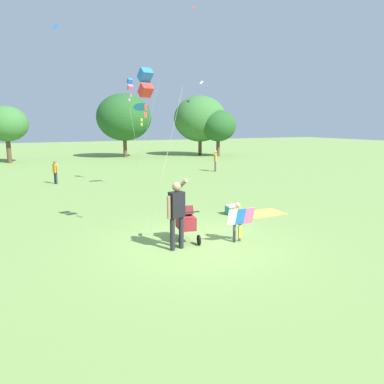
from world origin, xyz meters
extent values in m
plane|color=#75994C|center=(0.00, 0.00, 0.00)|extent=(120.00, 120.00, 0.00)
cylinder|color=brown|center=(-4.92, 25.29, 0.94)|extent=(0.36, 0.36, 1.88)
ellipsoid|color=#387033|center=(-4.92, 25.29, 3.24)|extent=(3.41, 3.07, 2.90)
cylinder|color=brown|center=(5.26, 26.35, 0.87)|extent=(0.36, 0.36, 1.73)
ellipsoid|color=#235623|center=(5.26, 26.35, 3.85)|extent=(5.28, 4.75, 4.49)
cylinder|color=brown|center=(12.91, 25.18, 0.77)|extent=(0.36, 0.36, 1.55)
ellipsoid|color=#387033|center=(12.91, 25.18, 3.73)|extent=(5.47, 4.92, 4.65)
cylinder|color=brown|center=(14.04, 23.36, 0.79)|extent=(0.36, 0.36, 1.58)
ellipsoid|color=#235623|center=(14.04, 23.36, 3.03)|extent=(3.63, 3.27, 3.09)
cylinder|color=#4C4C51|center=(1.23, -0.30, 0.27)|extent=(0.08, 0.08, 0.55)
cylinder|color=#4C4C51|center=(1.06, -0.28, 0.27)|extent=(0.08, 0.08, 0.55)
cube|color=orange|center=(1.14, -0.29, 0.76)|extent=(0.25, 0.17, 0.41)
cylinder|color=beige|center=(1.29, -0.30, 0.73)|extent=(0.06, 0.06, 0.37)
cylinder|color=beige|center=(0.99, -0.27, 0.73)|extent=(0.06, 0.06, 0.37)
sphere|color=beige|center=(1.14, -0.29, 1.05)|extent=(0.14, 0.14, 0.14)
cube|color=pink|center=(1.38, -0.49, 0.76)|extent=(0.27, 0.19, 0.47)
cube|color=blue|center=(1.13, -0.47, 0.76)|extent=(0.27, 0.19, 0.47)
cube|color=white|center=(0.87, -0.44, 0.76)|extent=(0.27, 0.19, 0.47)
cube|color=yellow|center=(1.12, -0.49, 0.34)|extent=(0.08, 0.02, 0.36)
cylinder|color=#232328|center=(-0.76, -0.18, 0.44)|extent=(0.13, 0.13, 0.88)
cylinder|color=#232328|center=(-0.49, -0.13, 0.44)|extent=(0.13, 0.13, 0.88)
cube|color=black|center=(-0.63, -0.15, 1.21)|extent=(0.42, 0.30, 0.66)
cylinder|color=#A37556|center=(-0.87, -0.20, 1.16)|extent=(0.10, 0.10, 0.59)
cylinder|color=#A37556|center=(-0.42, 0.03, 1.66)|extent=(0.19, 0.54, 0.41)
sphere|color=#A37556|center=(-0.63, -0.15, 1.67)|extent=(0.23, 0.23, 0.23)
cylinder|color=black|center=(-0.10, 0.72, 0.14)|extent=(0.08, 0.28, 0.28)
cylinder|color=black|center=(-0.48, -0.03, 0.14)|extent=(0.08, 0.28, 0.28)
cylinder|color=black|center=(0.04, -0.11, 0.14)|extent=(0.08, 0.28, 0.28)
cube|color=maroon|center=(-0.16, 0.31, 0.56)|extent=(0.53, 0.70, 0.36)
cube|color=maroon|center=(-0.14, 0.43, 0.86)|extent=(0.48, 0.47, 0.35)
cylinder|color=black|center=(-0.23, -0.15, 0.96)|extent=(0.48, 0.11, 0.04)
cube|color=blue|center=(-0.87, 1.40, 4.57)|extent=(0.39, 0.45, 0.39)
cube|color=red|center=(-0.87, 1.40, 4.16)|extent=(0.39, 0.45, 0.39)
cube|color=red|center=(-0.89, 1.35, 3.71)|extent=(0.08, 0.03, 0.14)
cube|color=red|center=(-0.91, 1.37, 3.49)|extent=(0.08, 0.05, 0.14)
cylinder|color=silver|center=(-0.63, 0.70, 2.07)|extent=(0.50, 1.41, 4.15)
cone|color=blue|center=(1.39, 8.93, 4.06)|extent=(0.89, 0.84, 0.38)
cube|color=yellow|center=(1.40, 8.89, 3.44)|extent=(0.08, 0.04, 0.14)
cube|color=yellow|center=(1.41, 8.94, 3.22)|extent=(0.08, 0.03, 0.14)
cylinder|color=silver|center=(0.67, 7.38, 1.93)|extent=(1.46, 3.11, 3.87)
cube|color=blue|center=(1.28, 10.31, 5.40)|extent=(0.30, 0.33, 0.30)
cube|color=pink|center=(1.28, 10.31, 5.09)|extent=(0.30, 0.33, 0.30)
cube|color=pink|center=(1.30, 10.28, 4.69)|extent=(0.09, 0.06, 0.14)
cube|color=pink|center=(1.24, 10.36, 4.47)|extent=(0.09, 0.05, 0.14)
cylinder|color=silver|center=(1.42, 8.54, 2.54)|extent=(0.29, 3.55, 5.08)
cube|color=white|center=(11.93, 23.01, 7.08)|extent=(0.33, 0.28, 0.34)
cube|color=red|center=(14.31, 29.64, 15.63)|extent=(0.32, 0.33, 0.27)
cube|color=blue|center=(-0.59, 25.37, 11.19)|extent=(0.48, 0.46, 0.59)
cylinder|color=#33384C|center=(-2.51, 12.39, 0.31)|extent=(0.09, 0.09, 0.63)
cylinder|color=#33384C|center=(-2.44, 12.21, 0.31)|extent=(0.09, 0.09, 0.63)
cube|color=orange|center=(-2.48, 12.30, 0.86)|extent=(0.26, 0.32, 0.47)
cylinder|color=brown|center=(-2.54, 12.46, 0.83)|extent=(0.07, 0.07, 0.42)
cylinder|color=brown|center=(-2.41, 12.14, 0.83)|extent=(0.07, 0.07, 0.42)
sphere|color=brown|center=(-2.48, 12.30, 1.19)|extent=(0.16, 0.16, 0.16)
cylinder|color=#4C4C51|center=(7.94, 13.04, 0.35)|extent=(0.10, 0.10, 0.71)
cylinder|color=#4C4C51|center=(8.03, 13.24, 0.35)|extent=(0.10, 0.10, 0.71)
cube|color=orange|center=(7.99, 13.14, 0.98)|extent=(0.30, 0.36, 0.53)
cylinder|color=tan|center=(7.91, 12.96, 0.94)|extent=(0.08, 0.08, 0.47)
cylinder|color=tan|center=(8.07, 13.31, 0.94)|extent=(0.08, 0.08, 0.47)
sphere|color=tan|center=(7.99, 13.14, 1.35)|extent=(0.18, 0.18, 0.18)
cube|color=gold|center=(3.76, 2.01, 0.01)|extent=(1.56, 1.06, 0.02)
cube|color=#288466|center=(2.65, 2.37, 0.15)|extent=(0.44, 0.32, 0.30)
cube|color=white|center=(2.65, 2.37, 0.33)|extent=(0.45, 0.33, 0.05)
camera|label=1|loc=(-4.19, -8.47, 3.25)|focal=33.69mm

